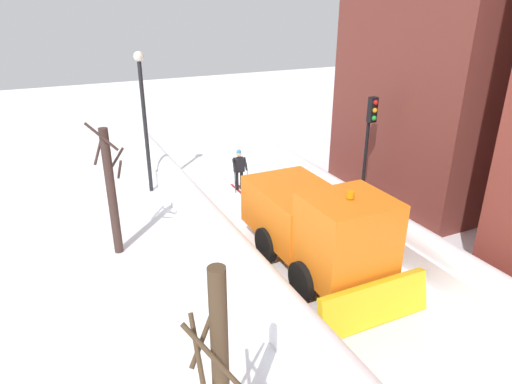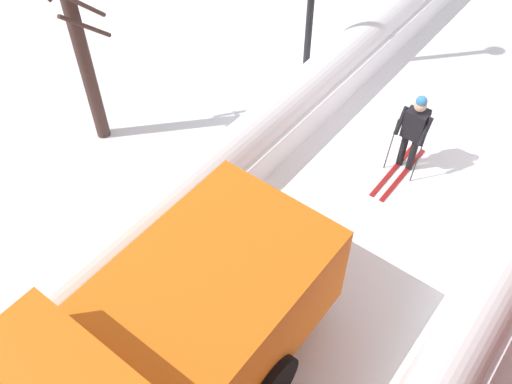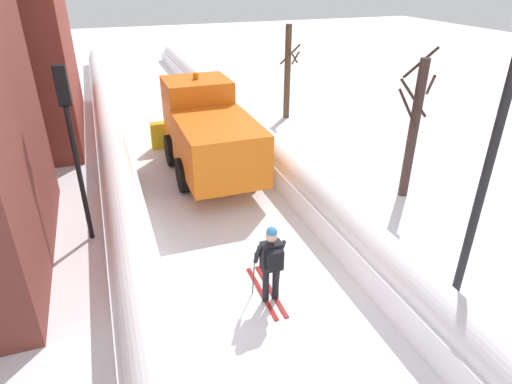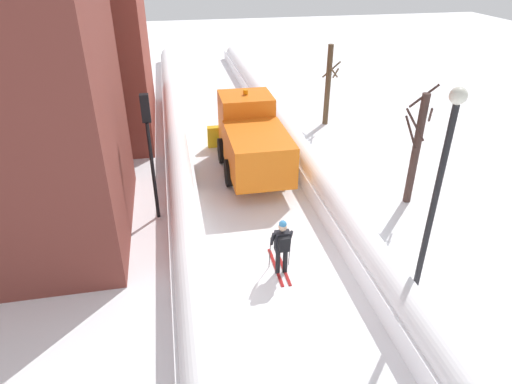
# 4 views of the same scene
# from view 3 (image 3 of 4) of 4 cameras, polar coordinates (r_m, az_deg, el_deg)

# --- Properties ---
(ground_plane) EXTENTS (80.00, 80.00, 0.00)m
(ground_plane) POSITION_cam_3_polar(r_m,az_deg,el_deg) (18.02, -9.78, 6.30)
(ground_plane) COLOR white
(snowbank_left) EXTENTS (1.10, 36.00, 1.22)m
(snowbank_left) POSITION_cam_3_polar(r_m,az_deg,el_deg) (17.62, -18.30, 6.78)
(snowbank_left) COLOR white
(snowbank_left) RESTS_ON ground
(snowbank_right) EXTENTS (1.10, 36.00, 1.15)m
(snowbank_right) POSITION_cam_3_polar(r_m,az_deg,el_deg) (18.42, -1.85, 8.89)
(snowbank_right) COLOR white
(snowbank_right) RESTS_ON ground
(plow_truck) EXTENTS (3.20, 5.98, 3.12)m
(plow_truck) POSITION_cam_3_polar(r_m,az_deg,el_deg) (14.72, -6.28, 7.85)
(plow_truck) COLOR orange
(plow_truck) RESTS_ON ground
(skier) EXTENTS (0.62, 1.80, 1.81)m
(skier) POSITION_cam_3_polar(r_m,az_deg,el_deg) (9.02, 2.00, -8.99)
(skier) COLOR black
(skier) RESTS_ON ground
(traffic_light_pole) EXTENTS (0.28, 0.42, 4.41)m
(traffic_light_pole) POSITION_cam_3_polar(r_m,az_deg,el_deg) (11.18, -23.09, 8.23)
(traffic_light_pole) COLOR black
(traffic_light_pole) RESTS_ON ground
(street_lamp) EXTENTS (0.40, 0.40, 5.78)m
(street_lamp) POSITION_cam_3_polar(r_m,az_deg,el_deg) (8.58, 28.54, 5.40)
(street_lamp) COLOR black
(street_lamp) RESTS_ON ground
(bare_tree_near) EXTENTS (1.02, 1.09, 4.41)m
(bare_tree_near) POSITION_cam_3_polar(r_m,az_deg,el_deg) (13.60, 19.80, 7.86)
(bare_tree_near) COLOR #3F2C27
(bare_tree_near) RESTS_ON ground
(bare_tree_mid) EXTENTS (0.77, 1.18, 4.14)m
(bare_tree_mid) POSITION_cam_3_polar(r_m,az_deg,el_deg) (20.46, 4.15, 15.32)
(bare_tree_mid) COLOR #4C3926
(bare_tree_mid) RESTS_ON ground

